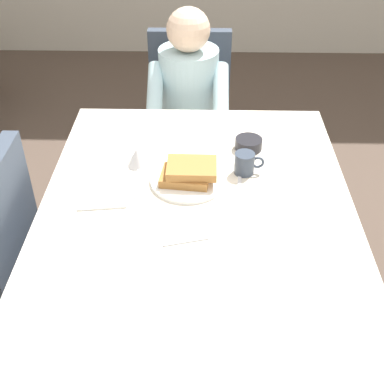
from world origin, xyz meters
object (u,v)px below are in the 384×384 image
at_px(spoon_near_edge, 186,241).
at_px(diner_person, 189,98).
at_px(fork_left_of_plate, 136,184).
at_px(dining_table_main, 197,233).
at_px(cup_coffee, 245,163).
at_px(syrup_pitcher, 137,157).
at_px(chair_diner, 189,108).
at_px(breakfast_stack, 189,172).
at_px(knife_right_of_plate, 239,185).
at_px(plate_breakfast, 188,180).
at_px(bowl_butter, 249,144).

bearing_deg(spoon_near_edge, diner_person, 76.41).
height_order(diner_person, fork_left_of_plate, diner_person).
relative_size(dining_table_main, spoon_near_edge, 10.16).
xyz_separation_m(cup_coffee, syrup_pitcher, (-0.41, 0.04, -0.01)).
distance_m(chair_diner, syrup_pitcher, 0.93).
distance_m(diner_person, syrup_pitcher, 0.75).
relative_size(chair_diner, breakfast_stack, 4.43).
relative_size(cup_coffee, knife_right_of_plate, 0.57).
distance_m(dining_table_main, diner_person, 1.02).
xyz_separation_m(chair_diner, knife_right_of_plate, (0.21, -1.01, 0.21)).
bearing_deg(chair_diner, knife_right_of_plate, 101.89).
relative_size(plate_breakfast, spoon_near_edge, 1.87).
bearing_deg(knife_right_of_plate, syrup_pitcher, 76.27).
distance_m(plate_breakfast, syrup_pitcher, 0.23).
relative_size(plate_breakfast, syrup_pitcher, 3.50).
bearing_deg(bowl_butter, dining_table_main, -115.80).
height_order(cup_coffee, bowl_butter, cup_coffee).
distance_m(knife_right_of_plate, spoon_near_edge, 0.36).
relative_size(breakfast_stack, spoon_near_edge, 1.40).
height_order(bowl_butter, knife_right_of_plate, bowl_butter).
xyz_separation_m(chair_diner, bowl_butter, (0.26, -0.75, 0.23)).
xyz_separation_m(plate_breakfast, fork_left_of_plate, (-0.19, -0.02, -0.01)).
distance_m(plate_breakfast, knife_right_of_plate, 0.19).
distance_m(chair_diner, fork_left_of_plate, 1.04).
bearing_deg(knife_right_of_plate, breakfast_stack, 90.05).
relative_size(chair_diner, bowl_butter, 8.45).
relative_size(cup_coffee, bowl_butter, 1.03).
bearing_deg(cup_coffee, dining_table_main, -125.50).
bearing_deg(plate_breakfast, knife_right_of_plate, -6.01).
relative_size(breakfast_stack, knife_right_of_plate, 1.05).
bearing_deg(dining_table_main, plate_breakfast, 100.82).
bearing_deg(syrup_pitcher, knife_right_of_plate, -17.75).
distance_m(bowl_butter, spoon_near_edge, 0.61).
bearing_deg(dining_table_main, fork_left_of_plate, 143.85).
height_order(dining_table_main, cup_coffee, cup_coffee).
relative_size(chair_diner, diner_person, 0.83).
distance_m(chair_diner, plate_breakfast, 1.01).
bearing_deg(spoon_near_edge, plate_breakfast, 75.69).
bearing_deg(cup_coffee, bowl_butter, 81.40).
xyz_separation_m(chair_diner, spoon_near_edge, (0.02, -1.31, 0.21)).
bearing_deg(knife_right_of_plate, diner_person, 18.00).
bearing_deg(diner_person, bowl_butter, 113.77).
bearing_deg(knife_right_of_plate, fork_left_of_plate, 94.02).
xyz_separation_m(cup_coffee, bowl_butter, (0.03, 0.17, -0.02)).
distance_m(diner_person, breakfast_stack, 0.85).
bearing_deg(fork_left_of_plate, diner_person, -11.08).
distance_m(dining_table_main, breakfast_stack, 0.23).
height_order(plate_breakfast, syrup_pitcher, syrup_pitcher).
xyz_separation_m(chair_diner, plate_breakfast, (0.02, -0.99, 0.22)).
height_order(breakfast_stack, bowl_butter, breakfast_stack).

